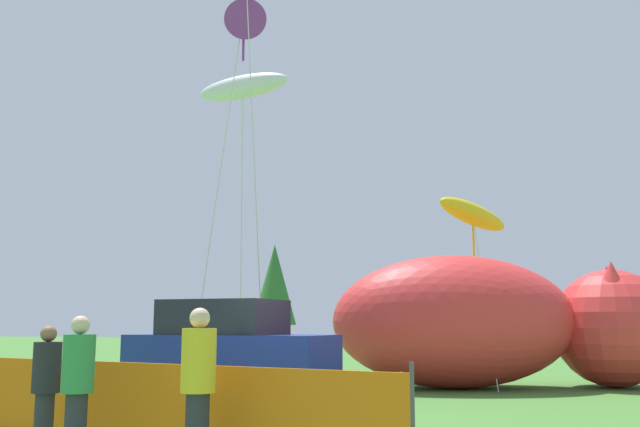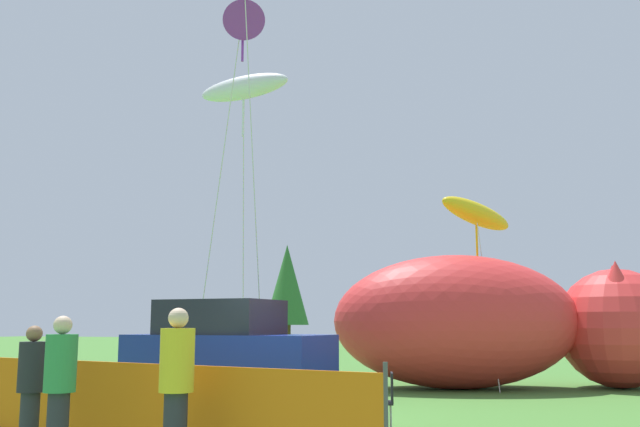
{
  "view_description": "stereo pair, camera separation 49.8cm",
  "coord_description": "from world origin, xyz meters",
  "px_view_note": "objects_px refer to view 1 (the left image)",
  "views": [
    {
      "loc": [
        4.54,
        -12.48,
        1.66
      ],
      "look_at": [
        -0.75,
        3.93,
        4.31
      ],
      "focal_mm": 40.0,
      "sensor_mm": 36.0,
      "label": 1
    },
    {
      "loc": [
        5.01,
        -12.32,
        1.66
      ],
      "look_at": [
        -0.75,
        3.93,
        4.31
      ],
      "focal_mm": 40.0,
      "sensor_mm": 36.0,
      "label": 2
    }
  ],
  "objects_px": {
    "spectator_in_green_shirt": "(198,381)",
    "spectator_in_black_shirt": "(78,382)",
    "folding_chair": "(394,397)",
    "kite_yellow_hero": "(473,215)",
    "inflatable_cat": "(495,326)",
    "kite_white_ghost": "(243,88)",
    "kite_purple_delta": "(244,10)",
    "spectator_in_red_shirt": "(46,384)",
    "parked_car": "(230,354)"
  },
  "relations": [
    {
      "from": "parked_car",
      "to": "inflatable_cat",
      "type": "height_order",
      "value": "inflatable_cat"
    },
    {
      "from": "folding_chair",
      "to": "spectator_in_green_shirt",
      "type": "xyz_separation_m",
      "value": [
        -1.46,
        -3.8,
        0.49
      ]
    },
    {
      "from": "folding_chair",
      "to": "inflatable_cat",
      "type": "relative_size",
      "value": 0.1
    },
    {
      "from": "spectator_in_red_shirt",
      "to": "spectator_in_black_shirt",
      "type": "bearing_deg",
      "value": -27.13
    },
    {
      "from": "parked_car",
      "to": "spectator_in_red_shirt",
      "type": "height_order",
      "value": "parked_car"
    },
    {
      "from": "inflatable_cat",
      "to": "kite_yellow_hero",
      "type": "relative_size",
      "value": 1.71
    },
    {
      "from": "spectator_in_green_shirt",
      "to": "spectator_in_black_shirt",
      "type": "distance_m",
      "value": 1.57
    },
    {
      "from": "inflatable_cat",
      "to": "spectator_in_green_shirt",
      "type": "distance_m",
      "value": 11.88
    },
    {
      "from": "spectator_in_red_shirt",
      "to": "spectator_in_black_shirt",
      "type": "relative_size",
      "value": 0.93
    },
    {
      "from": "spectator_in_green_shirt",
      "to": "spectator_in_black_shirt",
      "type": "height_order",
      "value": "spectator_in_green_shirt"
    },
    {
      "from": "spectator_in_black_shirt",
      "to": "kite_white_ghost",
      "type": "distance_m",
      "value": 11.24
    },
    {
      "from": "kite_yellow_hero",
      "to": "inflatable_cat",
      "type": "bearing_deg",
      "value": -54.65
    },
    {
      "from": "kite_white_ghost",
      "to": "parked_car",
      "type": "bearing_deg",
      "value": -68.85
    },
    {
      "from": "parked_car",
      "to": "kite_white_ghost",
      "type": "bearing_deg",
      "value": 115.0
    },
    {
      "from": "folding_chair",
      "to": "inflatable_cat",
      "type": "height_order",
      "value": "inflatable_cat"
    },
    {
      "from": "folding_chair",
      "to": "kite_white_ghost",
      "type": "relative_size",
      "value": 0.11
    },
    {
      "from": "kite_purple_delta",
      "to": "spectator_in_black_shirt",
      "type": "bearing_deg",
      "value": -80.02
    },
    {
      "from": "folding_chair",
      "to": "kite_yellow_hero",
      "type": "distance_m",
      "value": 9.53
    },
    {
      "from": "spectator_in_red_shirt",
      "to": "kite_purple_delta",
      "type": "relative_size",
      "value": 0.16
    },
    {
      "from": "folding_chair",
      "to": "kite_purple_delta",
      "type": "bearing_deg",
      "value": -55.62
    },
    {
      "from": "parked_car",
      "to": "spectator_in_black_shirt",
      "type": "xyz_separation_m",
      "value": [
        0.78,
        -5.96,
        -0.08
      ]
    },
    {
      "from": "folding_chair",
      "to": "spectator_in_green_shirt",
      "type": "height_order",
      "value": "spectator_in_green_shirt"
    },
    {
      "from": "spectator_in_red_shirt",
      "to": "kite_purple_delta",
      "type": "distance_m",
      "value": 10.97
    },
    {
      "from": "folding_chair",
      "to": "spectator_in_red_shirt",
      "type": "distance_m",
      "value": 5.17
    },
    {
      "from": "parked_car",
      "to": "spectator_in_red_shirt",
      "type": "xyz_separation_m",
      "value": [
        0.01,
        -5.56,
        -0.15
      ]
    },
    {
      "from": "spectator_in_black_shirt",
      "to": "kite_purple_delta",
      "type": "distance_m",
      "value": 11.24
    },
    {
      "from": "kite_yellow_hero",
      "to": "kite_white_ghost",
      "type": "bearing_deg",
      "value": -145.75
    },
    {
      "from": "inflatable_cat",
      "to": "parked_car",
      "type": "bearing_deg",
      "value": -151.71
    },
    {
      "from": "spectator_in_red_shirt",
      "to": "spectator_in_black_shirt",
      "type": "height_order",
      "value": "spectator_in_black_shirt"
    },
    {
      "from": "parked_car",
      "to": "kite_yellow_hero",
      "type": "relative_size",
      "value": 0.8
    },
    {
      "from": "folding_chair",
      "to": "inflatable_cat",
      "type": "distance_m",
      "value": 7.94
    },
    {
      "from": "parked_car",
      "to": "spectator_in_black_shirt",
      "type": "distance_m",
      "value": 6.01
    },
    {
      "from": "spectator_in_green_shirt",
      "to": "spectator_in_red_shirt",
      "type": "bearing_deg",
      "value": 172.44
    },
    {
      "from": "spectator_in_black_shirt",
      "to": "kite_yellow_hero",
      "type": "distance_m",
      "value": 13.46
    },
    {
      "from": "spectator_in_red_shirt",
      "to": "kite_white_ghost",
      "type": "xyz_separation_m",
      "value": [
        -1.12,
        8.42,
        6.78
      ]
    },
    {
      "from": "folding_chair",
      "to": "kite_white_ghost",
      "type": "xyz_separation_m",
      "value": [
        -4.9,
        4.92,
        7.16
      ]
    },
    {
      "from": "kite_white_ghost",
      "to": "spectator_in_black_shirt",
      "type": "bearing_deg",
      "value": -77.93
    },
    {
      "from": "folding_chair",
      "to": "spectator_in_red_shirt",
      "type": "height_order",
      "value": "spectator_in_red_shirt"
    },
    {
      "from": "inflatable_cat",
      "to": "spectator_in_black_shirt",
      "type": "bearing_deg",
      "value": -130.74
    },
    {
      "from": "kite_white_ghost",
      "to": "kite_purple_delta",
      "type": "distance_m",
      "value": 2.03
    },
    {
      "from": "kite_purple_delta",
      "to": "kite_yellow_hero",
      "type": "relative_size",
      "value": 1.91
    },
    {
      "from": "folding_chair",
      "to": "kite_purple_delta",
      "type": "xyz_separation_m",
      "value": [
        -4.35,
        3.67,
        8.66
      ]
    },
    {
      "from": "spectator_in_green_shirt",
      "to": "spectator_in_black_shirt",
      "type": "xyz_separation_m",
      "value": [
        -1.56,
        -0.08,
        -0.05
      ]
    },
    {
      "from": "parked_car",
      "to": "spectator_in_green_shirt",
      "type": "bearing_deg",
      "value": -64.41
    },
    {
      "from": "inflatable_cat",
      "to": "spectator_in_black_shirt",
      "type": "relative_size",
      "value": 5.14
    },
    {
      "from": "parked_car",
      "to": "kite_white_ghost",
      "type": "distance_m",
      "value": 7.31
    },
    {
      "from": "spectator_in_green_shirt",
      "to": "kite_yellow_hero",
      "type": "height_order",
      "value": "kite_yellow_hero"
    },
    {
      "from": "inflatable_cat",
      "to": "kite_white_ghost",
      "type": "bearing_deg",
      "value": -175.73
    },
    {
      "from": "kite_yellow_hero",
      "to": "spectator_in_green_shirt",
      "type": "bearing_deg",
      "value": -98.84
    },
    {
      "from": "parked_car",
      "to": "kite_yellow_hero",
      "type": "height_order",
      "value": "kite_yellow_hero"
    }
  ]
}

